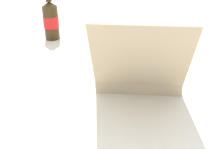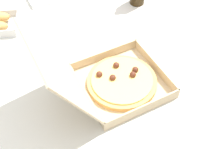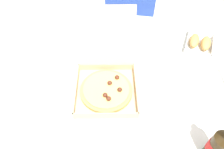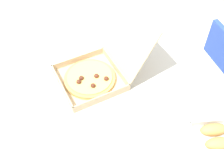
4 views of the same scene
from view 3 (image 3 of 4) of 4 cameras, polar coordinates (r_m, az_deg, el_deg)
The scene contains 7 objects.
ground_plane at distance 1.79m, azimuth 2.21°, elevation -15.03°, with size 10.00×10.00×0.00m, color beige.
dining_table at distance 1.22m, azimuth 3.12°, elevation -1.74°, with size 1.40×1.07×0.73m.
chair at distance 1.91m, azimuth 4.54°, elevation 13.02°, with size 0.40×0.40×0.83m.
pizza_box_open at distance 1.09m, azimuth -1.50°, elevation -1.49°, with size 0.37×0.49×0.31m.
bread_side_box at distance 1.41m, azimuth 21.82°, elevation 7.65°, with size 0.19×0.22×0.06m.
cola_bottle at distance 0.95m, azimuth 25.80°, elevation -16.49°, with size 0.07×0.07×0.22m.
paper_menu at distance 1.27m, azimuth -15.71°, elevation 2.64°, with size 0.21×0.15×0.00m, color white.
Camera 3 is at (0.05, -0.76, 1.62)m, focal length 35.21 mm.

